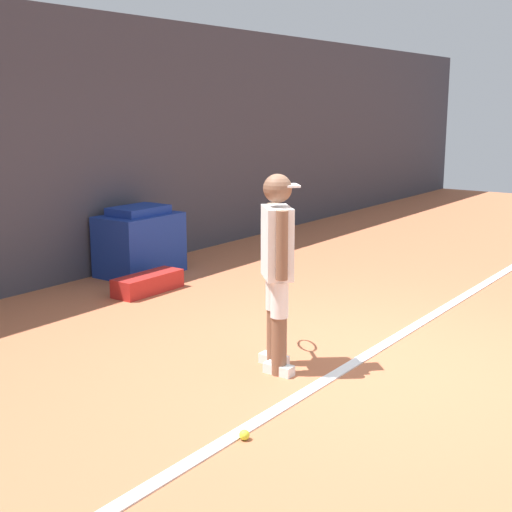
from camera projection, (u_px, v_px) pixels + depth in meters
The scene contains 7 objects.
ground_plane at pixel (367, 363), 5.78m from camera, with size 24.00×24.00×0.00m, color #B76642.
back_wall at pixel (33, 150), 7.82m from camera, with size 24.00×0.10×3.13m.
court_baseline at pixel (358, 361), 5.82m from camera, with size 21.60×0.10×0.01m.
tennis_player at pixel (277, 264), 5.49m from camera, with size 0.70×0.69×1.55m.
tennis_ball at pixel (244, 435), 4.46m from camera, with size 0.07×0.07×0.07m.
covered_chair at pixel (140, 242), 8.73m from camera, with size 0.98×0.66×0.84m.
equipment_bag at pixel (148, 283), 7.93m from camera, with size 0.86×0.31×0.21m.
Camera 1 is at (-4.95, -2.48, 2.07)m, focal length 50.00 mm.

